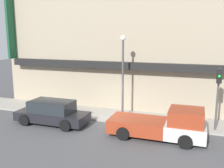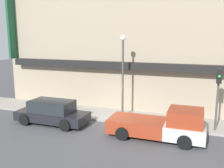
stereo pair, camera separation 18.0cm
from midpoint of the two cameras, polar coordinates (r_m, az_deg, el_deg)
ground_plane at (r=16.22m, az=-0.06°, el=-8.87°), size 80.00×80.00×0.00m
sidewalk at (r=17.40m, az=1.48°, el=-7.26°), size 36.00×2.69×0.14m
building at (r=19.26m, az=4.26°, el=10.88°), size 19.80×3.80×11.04m
pickup_truck at (r=13.90m, az=11.83°, el=-9.15°), size 5.17×2.13×1.75m
parked_car at (r=16.32m, az=-13.23°, el=-6.33°), size 4.63×1.97×1.51m
fire_hydrant at (r=18.26m, az=-9.52°, el=-5.20°), size 0.22×0.22×0.68m
street_lamp at (r=16.25m, az=2.80°, el=3.95°), size 0.36×0.36×5.41m
traffic_light at (r=15.12m, az=23.42°, el=-0.99°), size 0.28×0.42×3.58m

